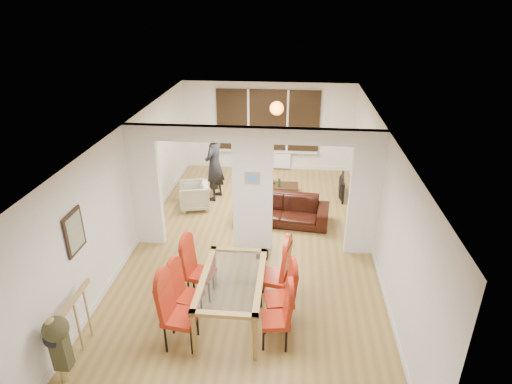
# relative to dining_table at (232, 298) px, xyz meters

# --- Properties ---
(floor) EXTENTS (5.00, 9.00, 0.01)m
(floor) POSITION_rel_dining_table_xyz_m (0.11, 2.25, -0.41)
(floor) COLOR olive
(floor) RESTS_ON ground
(room_walls) EXTENTS (5.00, 9.00, 2.60)m
(room_walls) POSITION_rel_dining_table_xyz_m (0.11, 2.25, 0.89)
(room_walls) COLOR silver
(room_walls) RESTS_ON floor
(divider_wall) EXTENTS (5.00, 0.18, 2.60)m
(divider_wall) POSITION_rel_dining_table_xyz_m (0.11, 2.25, 0.89)
(divider_wall) COLOR white
(divider_wall) RESTS_ON floor
(bay_window_blinds) EXTENTS (3.00, 0.08, 1.80)m
(bay_window_blinds) POSITION_rel_dining_table_xyz_m (0.11, 6.69, 1.09)
(bay_window_blinds) COLOR black
(bay_window_blinds) RESTS_ON room_walls
(radiator) EXTENTS (1.40, 0.08, 0.50)m
(radiator) POSITION_rel_dining_table_xyz_m (0.11, 6.65, -0.11)
(radiator) COLOR white
(radiator) RESTS_ON floor
(pendant_light) EXTENTS (0.36, 0.36, 0.36)m
(pendant_light) POSITION_rel_dining_table_xyz_m (0.41, 5.55, 1.74)
(pendant_light) COLOR orange
(pendant_light) RESTS_ON room_walls
(stair_newel) EXTENTS (0.40, 1.20, 1.10)m
(stair_newel) POSITION_rel_dining_table_xyz_m (-2.14, -0.95, 0.14)
(stair_newel) COLOR #A2874A
(stair_newel) RESTS_ON floor
(wall_poster) EXTENTS (0.04, 0.52, 0.67)m
(wall_poster) POSITION_rel_dining_table_xyz_m (-2.36, -0.15, 1.19)
(wall_poster) COLOR gray
(wall_poster) RESTS_ON room_walls
(pillar_photo) EXTENTS (0.30, 0.03, 0.25)m
(pillar_photo) POSITION_rel_dining_table_xyz_m (0.11, 2.16, 1.19)
(pillar_photo) COLOR #4C8CD8
(pillar_photo) RESTS_ON divider_wall
(dining_table) EXTENTS (0.99, 1.76, 0.82)m
(dining_table) POSITION_rel_dining_table_xyz_m (0.00, 0.00, 0.00)
(dining_table) COLOR olive
(dining_table) RESTS_ON floor
(dining_chair_la) EXTENTS (0.53, 0.53, 1.18)m
(dining_chair_la) POSITION_rel_dining_table_xyz_m (-0.69, -0.62, 0.18)
(dining_chair_la) COLOR maroon
(dining_chair_la) RESTS_ON floor
(dining_chair_lb) EXTENTS (0.50, 0.50, 1.03)m
(dining_chair_lb) POSITION_rel_dining_table_xyz_m (-0.71, -0.07, 0.10)
(dining_chair_lb) COLOR maroon
(dining_chair_lb) RESTS_ON floor
(dining_chair_lc) EXTENTS (0.53, 0.53, 1.10)m
(dining_chair_lc) POSITION_rel_dining_table_xyz_m (-0.63, 0.53, 0.14)
(dining_chair_lc) COLOR maroon
(dining_chair_lc) RESTS_ON floor
(dining_chair_ra) EXTENTS (0.47, 0.47, 1.04)m
(dining_chair_ra) POSITION_rel_dining_table_xyz_m (0.72, -0.48, 0.11)
(dining_chair_ra) COLOR maroon
(dining_chair_ra) RESTS_ON floor
(dining_chair_rb) EXTENTS (0.52, 0.52, 1.09)m
(dining_chair_rb) POSITION_rel_dining_table_xyz_m (0.75, -0.02, 0.13)
(dining_chair_rb) COLOR maroon
(dining_chair_rb) RESTS_ON floor
(dining_chair_rc) EXTENTS (0.55, 0.55, 1.16)m
(dining_chair_rc) POSITION_rel_dining_table_xyz_m (0.63, 0.52, 0.17)
(dining_chair_rc) COLOR maroon
(dining_chair_rc) RESTS_ON floor
(sofa) EXTENTS (2.22, 1.06, 0.63)m
(sofa) POSITION_rel_dining_table_xyz_m (0.67, 3.39, -0.10)
(sofa) COLOR black
(sofa) RESTS_ON floor
(armchair) EXTENTS (0.86, 0.87, 0.66)m
(armchair) POSITION_rel_dining_table_xyz_m (-1.52, 3.90, -0.08)
(armchair) COLOR #BAB59E
(armchair) RESTS_ON floor
(person) EXTENTS (0.78, 0.61, 1.88)m
(person) POSITION_rel_dining_table_xyz_m (-1.10, 4.49, 0.53)
(person) COLOR black
(person) RESTS_ON floor
(television) EXTENTS (0.96, 0.19, 0.55)m
(television) POSITION_rel_dining_table_xyz_m (2.11, 4.89, -0.14)
(television) COLOR black
(television) RESTS_ON floor
(coffee_table) EXTENTS (1.12, 0.73, 0.24)m
(coffee_table) POSITION_rel_dining_table_xyz_m (0.53, 4.95, -0.29)
(coffee_table) COLOR black
(coffee_table) RESTS_ON floor
(bottle) EXTENTS (0.06, 0.06, 0.25)m
(bottle) POSITION_rel_dining_table_xyz_m (0.54, 4.83, -0.05)
(bottle) COLOR #143F19
(bottle) RESTS_ON coffee_table
(bowl) EXTENTS (0.20, 0.20, 0.05)m
(bowl) POSITION_rel_dining_table_xyz_m (0.32, 5.06, -0.15)
(bowl) COLOR black
(bowl) RESTS_ON coffee_table
(shoes) EXTENTS (0.23, 0.25, 0.10)m
(shoes) POSITION_rel_dining_table_xyz_m (0.33, 1.86, -0.36)
(shoes) COLOR black
(shoes) RESTS_ON floor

